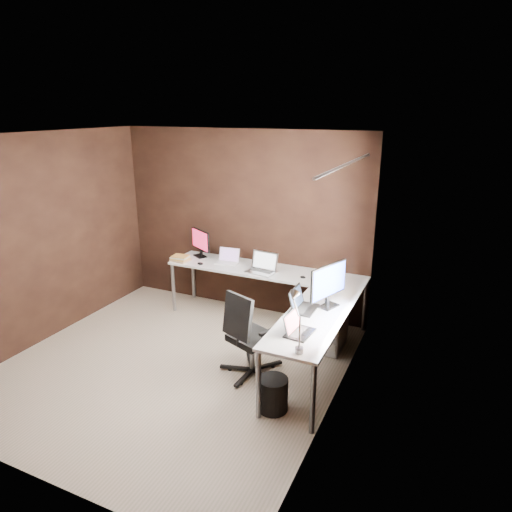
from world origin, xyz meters
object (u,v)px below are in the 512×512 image
(monitor_left, at_px, (201,242))
(laptop_silver, at_px, (262,268))
(drawer_pedestal, at_px, (326,323))
(desk_lamp, at_px, (296,313))
(monitor_right, at_px, (329,283))
(wastebasket, at_px, (273,394))
(laptop_white, at_px, (228,260))
(laptop_black_small, at_px, (297,329))
(office_chair, at_px, (250,351))
(laptop_black_big, at_px, (301,305))
(book_stack, at_px, (180,258))

(monitor_left, distance_m, laptop_silver, 1.08)
(drawer_pedestal, height_order, desk_lamp, desk_lamp)
(monitor_right, height_order, wastebasket, monitor_right)
(monitor_left, height_order, wastebasket, monitor_left)
(monitor_right, bearing_deg, laptop_white, 83.91)
(laptop_black_small, bearing_deg, desk_lamp, -159.84)
(monitor_right, bearing_deg, monitor_left, 87.29)
(monitor_left, relative_size, laptop_silver, 1.00)
(office_chair, height_order, wastebasket, office_chair)
(laptop_black_small, distance_m, wastebasket, 0.67)
(laptop_white, height_order, laptop_silver, laptop_silver)
(drawer_pedestal, relative_size, laptop_black_big, 1.75)
(office_chair, bearing_deg, laptop_white, 147.41)
(book_stack, bearing_deg, office_chair, -35.08)
(laptop_black_small, xyz_separation_m, wastebasket, (-0.14, -0.24, -0.61))
(laptop_black_big, distance_m, office_chair, 0.74)
(drawer_pedestal, xyz_separation_m, laptop_black_big, (-0.11, -0.63, 0.48))
(drawer_pedestal, distance_m, wastebasket, 1.41)
(laptop_black_small, bearing_deg, monitor_right, -2.60)
(monitor_left, xyz_separation_m, laptop_black_big, (1.89, -1.10, -0.17))
(office_chair, bearing_deg, monitor_left, 157.21)
(monitor_left, xyz_separation_m, book_stack, (-0.16, -0.29, -0.18))
(drawer_pedestal, relative_size, laptop_white, 1.93)
(monitor_left, distance_m, monitor_right, 2.31)
(laptop_white, bearing_deg, monitor_right, -32.50)
(book_stack, xyz_separation_m, wastebasket, (2.05, -1.58, -0.60))
(laptop_black_big, relative_size, wastebasket, 1.03)
(laptop_white, bearing_deg, laptop_black_big, -41.47)
(desk_lamp, bearing_deg, office_chair, 137.14)
(laptop_white, bearing_deg, monitor_left, 163.51)
(drawer_pedestal, bearing_deg, laptop_white, 165.99)
(laptop_silver, bearing_deg, desk_lamp, -51.27)
(drawer_pedestal, relative_size, book_stack, 2.32)
(book_stack, bearing_deg, monitor_right, -15.40)
(monitor_right, xyz_separation_m, laptop_black_big, (-0.23, -0.19, -0.22))
(laptop_silver, height_order, laptop_black_big, laptop_silver)
(wastebasket, bearing_deg, laptop_black_small, 59.61)
(laptop_silver, relative_size, office_chair, 0.41)
(drawer_pedestal, bearing_deg, laptop_black_big, -100.02)
(book_stack, distance_m, office_chair, 2.00)
(monitor_left, relative_size, office_chair, 0.41)
(office_chair, bearing_deg, laptop_silver, 129.41)
(monitor_right, height_order, laptop_white, monitor_right)
(laptop_black_small, bearing_deg, book_stack, 63.20)
(desk_lamp, bearing_deg, laptop_white, 125.48)
(laptop_black_big, bearing_deg, office_chair, 123.31)
(monitor_right, height_order, desk_lamp, desk_lamp)
(drawer_pedestal, bearing_deg, book_stack, 175.21)
(laptop_silver, bearing_deg, book_stack, -169.65)
(monitor_left, bearing_deg, monitor_right, 6.48)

